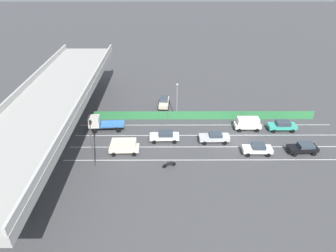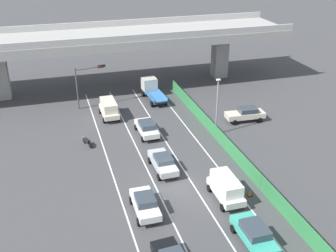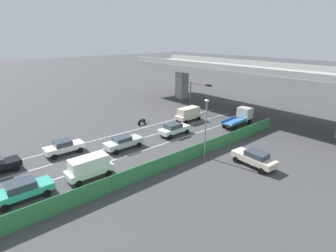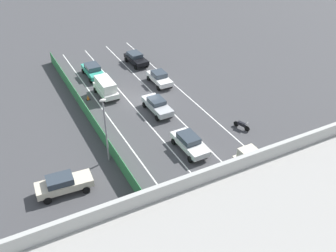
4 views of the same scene
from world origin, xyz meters
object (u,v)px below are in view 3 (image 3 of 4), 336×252
motorcycle (142,121)px  car_van_white (89,166)px  flatbed_truck_blue (242,116)px  parked_sedan_cream (254,158)px  street_lamp (206,123)px  car_sedan_silver (123,142)px  traffic_cone (99,185)px  car_van_cream (188,113)px  car_hatchback_white (64,147)px  car_sedan_white (174,129)px  car_taxi_teal (22,190)px  traffic_light (198,92)px

motorcycle → car_van_white: bearing=-52.3°
flatbed_truck_blue → parked_sedan_cream: 13.86m
street_lamp → flatbed_truck_blue: bearing=107.7°
car_sedan_silver → traffic_cone: (6.08, -6.23, -0.62)m
traffic_cone → car_van_white: bearing=176.1°
car_van_cream → street_lamp: (10.74, -8.10, 2.83)m
flatbed_truck_blue → motorcycle: 15.30m
car_hatchback_white → flatbed_truck_blue: flatbed_truck_blue is taller
parked_sedan_cream → motorcycle: bearing=-177.4°
car_hatchback_white → car_sedan_silver: bearing=61.5°
car_hatchback_white → car_sedan_white: car_hatchback_white is taller
motorcycle → street_lamp: 14.74m
car_taxi_teal → motorcycle: (-9.93, 18.96, -0.45)m
car_sedan_silver → traffic_cone: 8.73m
car_taxi_teal → car_sedan_white: size_ratio=0.99×
motorcycle → traffic_light: (1.53, 10.69, 3.45)m
car_taxi_teal → motorcycle: size_ratio=2.48×
car_taxi_teal → traffic_light: bearing=105.8°
car_taxi_teal → street_lamp: size_ratio=0.70×
parked_sedan_cream → traffic_cone: bearing=-114.9°
motorcycle → traffic_cone: 18.27m
parked_sedan_cream → car_sedan_white: bearing=-179.0°
flatbed_truck_blue → traffic_cone: (2.34, -24.82, -1.04)m
car_van_cream → car_van_white: car_van_cream is taller
street_lamp → car_van_white: bearing=-108.8°
motorcycle → traffic_cone: bearing=-47.0°
car_hatchback_white → car_taxi_teal: bearing=-41.1°
flatbed_truck_blue → parked_sedan_cream: flatbed_truck_blue is taller
car_sedan_white → flatbed_truck_blue: size_ratio=0.79×
car_sedan_white → street_lamp: 8.39m
traffic_light → parked_sedan_cream: bearing=-29.3°
car_taxi_teal → car_van_cream: bearing=104.1°
car_van_cream → traffic_cone: 21.96m
street_lamp → traffic_cone: (-1.77, -11.92, -3.80)m
car_hatchback_white → traffic_cone: bearing=-1.9°
car_van_cream → flatbed_truck_blue: flatbed_truck_blue is taller
car_sedan_white → traffic_light: size_ratio=0.85×
motorcycle → traffic_cone: motorcycle is taller
car_taxi_teal → traffic_light: 30.96m
car_hatchback_white → motorcycle: bearing=103.6°
car_sedan_white → flatbed_truck_blue: bearing=72.6°
car_van_white → flatbed_truck_blue: (-0.10, 24.66, 0.08)m
car_sedan_silver → car_sedan_white: bearing=87.3°
car_hatchback_white → traffic_light: bearing=93.9°
car_van_cream → car_sedan_white: size_ratio=0.95×
traffic_light → traffic_cone: 26.67m
car_van_cream → car_sedan_white: 6.83m
motorcycle → traffic_cone: size_ratio=3.30×
car_van_white → traffic_cone: bearing=-3.9°
car_taxi_teal → parked_sedan_cream: (9.12, 19.82, 0.02)m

